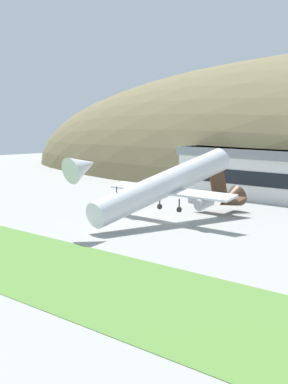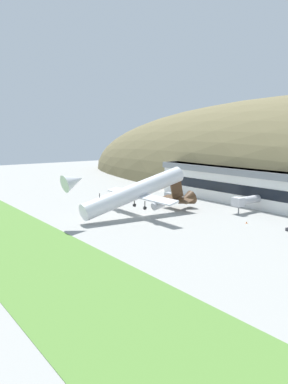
# 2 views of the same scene
# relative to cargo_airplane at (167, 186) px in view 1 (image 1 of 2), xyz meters

# --- Properties ---
(ground_plane) EXTENTS (418.52, 418.52, 0.00)m
(ground_plane) POSITION_rel_cargo_airplane_xyz_m (0.35, 0.98, -7.64)
(ground_plane) COLOR #9E9E99
(cargo_airplane) EXTENTS (33.28, 49.33, 16.51)m
(cargo_airplane) POSITION_rel_cargo_airplane_xyz_m (0.00, 0.00, 0.00)
(cargo_airplane) COLOR silver
(service_car_1) EXTENTS (4.29, 2.16, 1.56)m
(service_car_1) POSITION_rel_cargo_airplane_xyz_m (-32.19, 21.89, -6.99)
(service_car_1) COLOR #999EA3
(service_car_1) RESTS_ON ground_plane
(fuel_truck) EXTENTS (6.39, 2.66, 3.00)m
(fuel_truck) POSITION_rel_cargo_airplane_xyz_m (-14.06, 26.37, -6.20)
(fuel_truck) COLOR gold
(fuel_truck) RESTS_ON ground_plane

